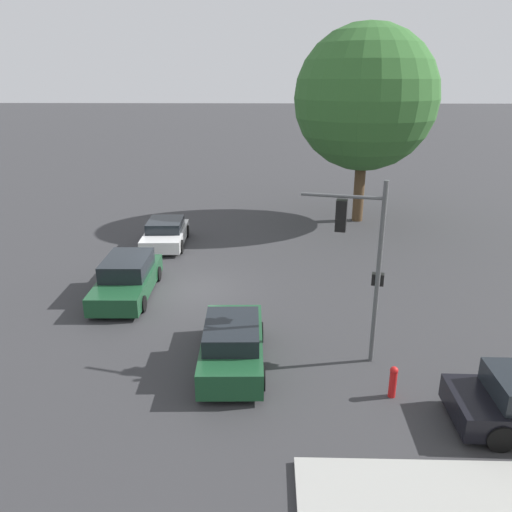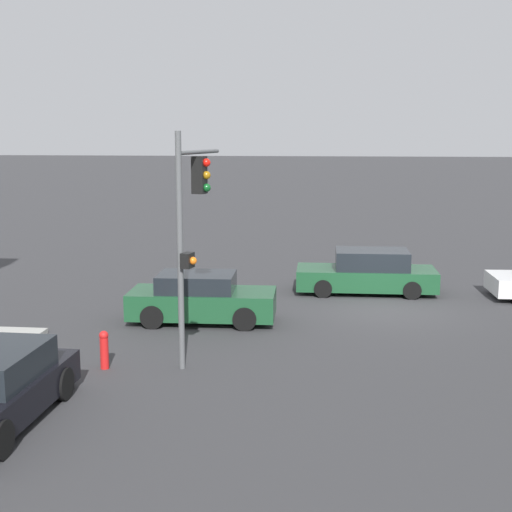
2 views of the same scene
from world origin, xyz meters
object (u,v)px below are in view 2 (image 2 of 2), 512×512
fire_hydrant (104,349)px  crossing_car_0 (368,273)px  traffic_signal (191,214)px  crossing_car_1 (201,299)px

fire_hydrant → crossing_car_0: bearing=-126.1°
traffic_signal → fire_hydrant: size_ratio=6.03×
crossing_car_0 → crossing_car_1: bearing=40.6°
traffic_signal → crossing_car_0: 9.79m
traffic_signal → crossing_car_1: traffic_signal is taller
crossing_car_0 → fire_hydrant: bearing=52.7°
crossing_car_1 → fire_hydrant: bearing=-110.5°
crossing_car_0 → fire_hydrant: 11.04m
crossing_car_1 → fire_hydrant: crossing_car_1 is taller
traffic_signal → fire_hydrant: bearing=-146.6°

